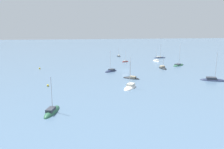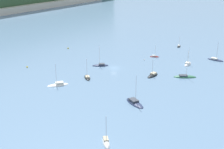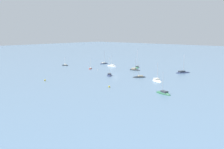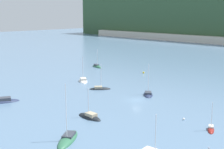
% 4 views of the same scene
% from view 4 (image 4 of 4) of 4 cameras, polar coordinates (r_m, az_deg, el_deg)
% --- Properties ---
extents(ground_plane, '(600.00, 600.00, 0.00)m').
position_cam_4_polar(ground_plane, '(84.27, 4.51, -4.75)').
color(ground_plane, slate).
extents(sailboat_0, '(6.55, 7.09, 9.62)m').
position_cam_4_polar(sailboat_0, '(90.00, 6.61, -3.67)').
color(sailboat_0, '#232D4C').
rests_on(sailboat_0, ground_plane).
extents(sailboat_1, '(5.91, 6.45, 8.49)m').
position_cam_4_polar(sailboat_1, '(95.93, -2.24, -2.65)').
color(sailboat_1, black).
rests_on(sailboat_1, ground_plane).
extents(sailboat_2, '(6.90, 2.39, 7.60)m').
position_cam_4_polar(sailboat_2, '(70.83, -4.11, -7.82)').
color(sailboat_2, black).
rests_on(sailboat_2, ground_plane).
extents(sailboat_3, '(7.33, 8.89, 11.67)m').
position_cam_4_polar(sailboat_3, '(59.75, -8.07, -11.69)').
color(sailboat_3, '#2D6647').
rests_on(sailboat_3, ground_plane).
extents(sailboat_5, '(7.73, 4.05, 8.78)m').
position_cam_4_polar(sailboat_5, '(134.10, -2.77, 1.40)').
color(sailboat_5, '#2D6647').
rests_on(sailboat_5, ground_plane).
extents(sailboat_8, '(3.25, 4.59, 6.49)m').
position_cam_4_polar(sailboat_8, '(66.73, 17.63, -9.58)').
color(sailboat_8, maroon).
rests_on(sailboat_8, ground_plane).
extents(sailboat_9, '(6.52, 9.44, 10.69)m').
position_cam_4_polar(sailboat_9, '(87.38, -19.46, -4.71)').
color(sailboat_9, '#232D4C').
rests_on(sailboat_9, ground_plane).
extents(sailboat_10, '(8.22, 6.72, 9.01)m').
position_cam_4_polar(sailboat_10, '(107.30, -5.31, -1.16)').
color(sailboat_10, white).
rests_on(sailboat_10, ground_plane).
extents(mooring_buoy_0, '(0.67, 0.67, 0.67)m').
position_cam_4_polar(mooring_buoy_0, '(120.92, 5.79, 0.36)').
color(mooring_buoy_0, yellow).
rests_on(mooring_buoy_0, ground_plane).
extents(mooring_buoy_1, '(0.50, 0.50, 0.50)m').
position_cam_4_polar(mooring_buoy_1, '(70.99, 12.97, -7.93)').
color(mooring_buoy_1, white).
rests_on(mooring_buoy_1, ground_plane).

